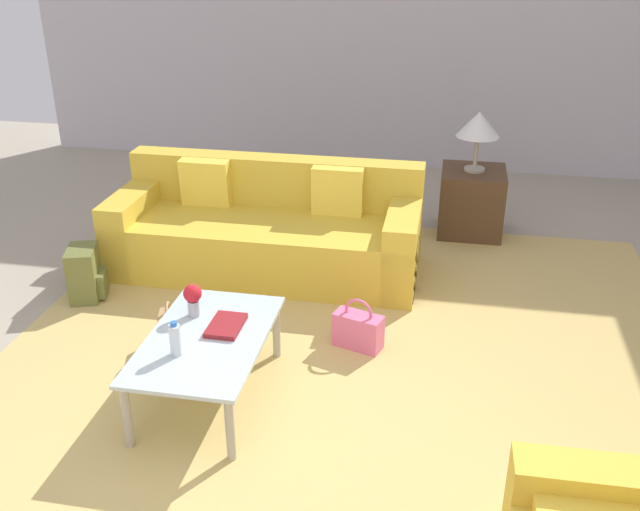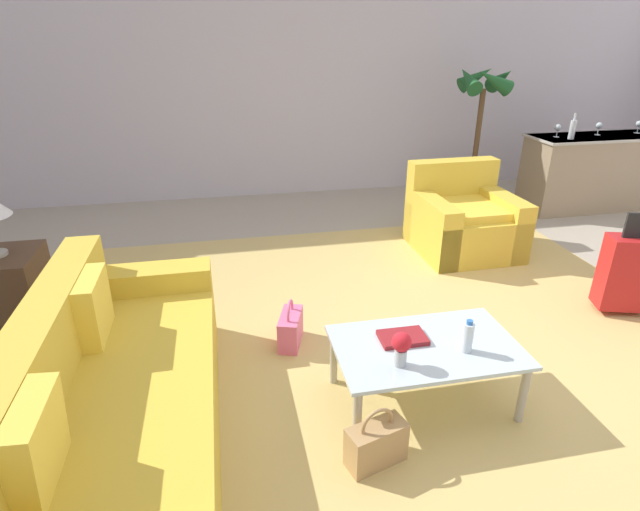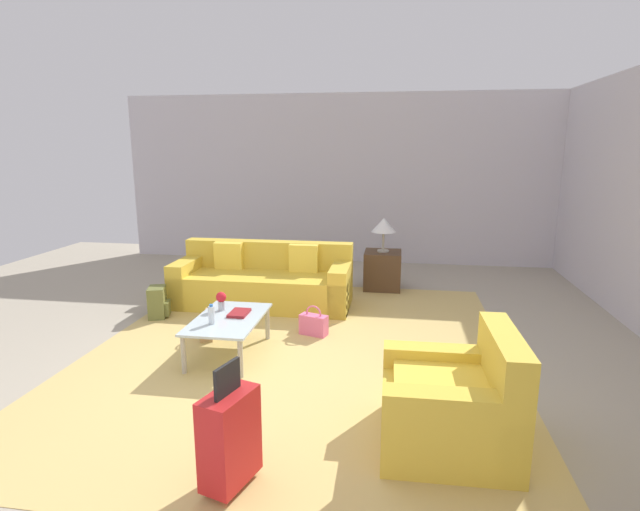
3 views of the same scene
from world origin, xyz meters
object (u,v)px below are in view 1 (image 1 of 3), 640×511
object	(u,v)px
side_table	(471,202)
handbag_tan	(170,334)
water_bottle	(175,340)
coffee_table_book	(226,325)
couch	(269,232)
table_lamp	(479,126)
handbag_pink	(358,330)
backpack_olive	(86,274)
coffee_table	(207,344)
flower_vase	(193,297)

from	to	relation	value
side_table	handbag_tan	xyz separation A→B (m)	(2.38, -1.91, -0.16)
water_bottle	coffee_table_book	xyz separation A→B (m)	(-0.32, 0.18, -0.08)
couch	table_lamp	world-z (taller)	table_lamp
water_bottle	handbag_tan	size ratio (longest dim) A/B	0.57
handbag_pink	backpack_olive	bearing A→B (deg)	-98.31
table_lamp	coffee_table	bearing A→B (deg)	-28.18
side_table	handbag_pink	bearing A→B (deg)	-18.96
couch	water_bottle	xyz separation A→B (m)	(1.99, -0.00, 0.21)
coffee_table_book	table_lamp	distance (m)	3.08
coffee_table	side_table	xyz separation A→B (m)	(-2.80, 1.50, -0.07)
table_lamp	handbag_pink	xyz separation A→B (m)	(2.10, -0.72, -0.85)
table_lamp	backpack_olive	world-z (taller)	table_lamp
coffee_table_book	flower_vase	xyz separation A→B (m)	(-0.10, -0.23, 0.11)
handbag_pink	backpack_olive	world-z (taller)	backpack_olive
coffee_table_book	side_table	bearing A→B (deg)	152.52
couch	side_table	distance (m)	1.89
water_bottle	handbag_pink	world-z (taller)	water_bottle
coffee_table	coffee_table_book	bearing A→B (deg)	146.31
flower_vase	handbag_pink	bearing A→B (deg)	117.37
water_bottle	couch	bearing A→B (deg)	180.00
flower_vase	table_lamp	distance (m)	3.09
table_lamp	handbag_pink	size ratio (longest dim) A/B	1.45
handbag_tan	couch	bearing A→B (deg)	167.19
coffee_table	coffee_table_book	distance (m)	0.16
coffee_table	side_table	world-z (taller)	side_table
table_lamp	couch	bearing A→B (deg)	-57.83
couch	coffee_table_book	distance (m)	1.69
water_bottle	backpack_olive	world-z (taller)	water_bottle
table_lamp	backpack_olive	xyz separation A→B (m)	(1.80, -2.79, -0.79)
side_table	table_lamp	world-z (taller)	table_lamp
coffee_table_book	handbag_tan	world-z (taller)	coffee_table_book
handbag_tan	flower_vase	bearing A→B (deg)	51.92
coffee_table	handbag_pink	distance (m)	1.07
coffee_table	water_bottle	distance (m)	0.27
coffee_table	side_table	bearing A→B (deg)	151.82
coffee_table_book	backpack_olive	size ratio (longest dim) A/B	0.70
water_bottle	coffee_table	bearing A→B (deg)	153.43
flower_vase	handbag_tan	world-z (taller)	flower_vase
handbag_tan	backpack_olive	distance (m)	1.05
coffee_table_book	handbag_pink	bearing A→B (deg)	130.17
couch	handbag_pink	size ratio (longest dim) A/B	6.70
couch	backpack_olive	size ratio (longest dim) A/B	6.00
side_table	table_lamp	xyz separation A→B (m)	(0.00, 0.00, 0.69)
coffee_table	flower_vase	world-z (taller)	flower_vase
coffee_table	side_table	size ratio (longest dim) A/B	1.88
flower_vase	table_lamp	world-z (taller)	table_lamp
side_table	backpack_olive	xyz separation A→B (m)	(1.80, -2.79, -0.10)
coffee_table	water_bottle	bearing A→B (deg)	-26.57
coffee_table	backpack_olive	xyz separation A→B (m)	(-1.00, -1.29, -0.17)
coffee_table	table_lamp	xyz separation A→B (m)	(-2.80, 1.50, 0.62)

